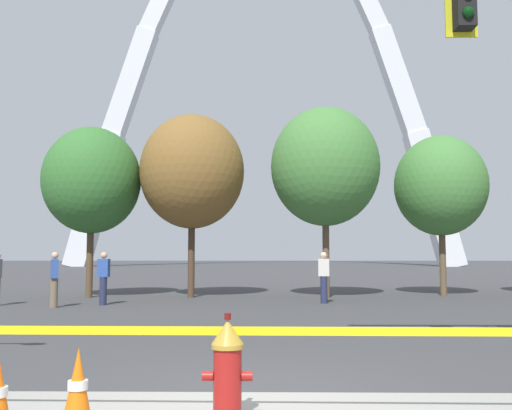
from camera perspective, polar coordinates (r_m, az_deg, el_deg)
name	(u,v)px	position (r m, az deg, el deg)	size (l,w,h in m)	color
ground_plane	(256,399)	(6.31, 0.00, -19.04)	(240.00, 240.00, 0.00)	#3D3D3F
fire_hydrant	(228,371)	(5.39, -2.90, -16.39)	(0.46, 0.48, 0.99)	#5E0F0D
caution_tape_barrier	(205,351)	(5.37, -5.14, -14.50)	(6.26, 0.12, 0.91)	#232326
traffic_cone_by_hydrant	(78,392)	(5.31, -17.58, -17.55)	(0.36, 0.36, 0.73)	black
monument_arch	(263,91)	(71.85, 0.76, 11.48)	(48.54, 2.70, 50.20)	silver
tree_far_left	(92,180)	(21.09, -16.27, 2.41)	(3.48, 3.48, 6.09)	brown
tree_left_mid	(192,172)	(20.43, -6.47, 3.36)	(3.74, 3.74, 6.54)	#473323
tree_center_left	(325,167)	(20.33, 7.00, 3.86)	(3.87, 3.87, 6.77)	brown
tree_center_right	(441,186)	(22.12, 18.15, 1.86)	(3.39, 3.39, 5.94)	brown
pedestrian_standing_center	(54,279)	(17.30, -19.71, -7.05)	(0.32, 0.39, 1.59)	brown
pedestrian_walking_right	(324,277)	(17.84, 6.87, -7.23)	(0.35, 0.22, 1.59)	#232847
pedestrian_near_trees	(103,278)	(17.75, -15.17, -7.10)	(0.36, 0.24, 1.59)	#232847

